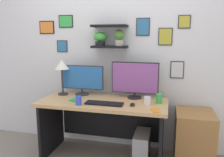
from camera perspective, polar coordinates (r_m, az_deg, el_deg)
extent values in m
plane|color=gray|center=(3.12, -2.12, -18.85)|extent=(8.00, 8.00, 0.00)
cube|color=silver|center=(3.15, -0.06, 7.25)|extent=(4.40, 0.04, 2.70)
cube|color=black|center=(3.03, -0.61, 7.86)|extent=(0.46, 0.20, 0.03)
cube|color=black|center=(3.03, -0.62, 12.90)|extent=(0.46, 0.20, 0.03)
cylinder|color=#B2A899|center=(3.00, 1.78, 8.80)|extent=(0.11, 0.11, 0.07)
ellipsoid|color=#488331|center=(3.00, 1.79, 10.74)|extent=(0.12, 0.12, 0.13)
cylinder|color=black|center=(3.06, -2.95, 8.66)|extent=(0.13, 0.13, 0.05)
ellipsoid|color=green|center=(3.06, -2.97, 10.32)|extent=(0.17, 0.17, 0.12)
cube|color=#2D2D33|center=(3.03, 13.07, 10.08)|extent=(0.18, 0.02, 0.22)
cube|color=gold|center=(3.02, 13.07, 10.08)|extent=(0.15, 0.00, 0.20)
cube|color=#2D2D33|center=(3.06, 15.82, 2.10)|extent=(0.17, 0.02, 0.22)
cube|color=silver|center=(3.05, 15.82, 2.08)|extent=(0.14, 0.00, 0.20)
cube|color=#2D2D33|center=(3.37, -12.21, 7.82)|extent=(0.16, 0.02, 0.17)
cube|color=teal|center=(3.37, -12.28, 7.81)|extent=(0.13, 0.00, 0.14)
cube|color=black|center=(3.35, -11.35, 13.70)|extent=(0.21, 0.02, 0.17)
cube|color=green|center=(3.34, -11.42, 13.71)|extent=(0.19, 0.00, 0.15)
cube|color=#2D2D33|center=(3.04, 17.49, 13.26)|extent=(0.15, 0.02, 0.16)
cube|color=gold|center=(3.03, 17.50, 13.26)|extent=(0.13, 0.00, 0.14)
cube|color=#2D2D33|center=(3.05, 7.68, 12.57)|extent=(0.17, 0.02, 0.23)
cube|color=teal|center=(3.04, 7.66, 12.57)|extent=(0.15, 0.00, 0.20)
cube|color=black|center=(3.48, -15.81, 12.07)|extent=(0.22, 0.02, 0.18)
cube|color=orange|center=(3.47, -15.88, 12.07)|extent=(0.20, 0.00, 0.16)
cube|color=tan|center=(2.83, -2.22, -5.88)|extent=(1.55, 0.68, 0.04)
cube|color=black|center=(3.22, -14.74, -11.24)|extent=(0.04, 0.62, 0.71)
cube|color=black|center=(2.86, 12.16, -13.96)|extent=(0.04, 0.62, 0.71)
cube|color=black|center=(3.22, -0.67, -10.22)|extent=(1.35, 0.02, 0.50)
cylinder|color=#2D2D33|center=(3.13, -7.41, -3.85)|extent=(0.18, 0.18, 0.02)
cylinder|color=#2D2D33|center=(3.12, -7.43, -3.06)|extent=(0.03, 0.03, 0.07)
cube|color=#2D2D33|center=(3.09, -7.45, 0.30)|extent=(0.59, 0.02, 0.32)
cube|color=#2866B2|center=(3.08, -7.53, 0.26)|extent=(0.57, 0.00, 0.29)
cylinder|color=black|center=(2.95, 5.58, -4.69)|extent=(0.18, 0.18, 0.02)
cylinder|color=black|center=(2.94, 5.59, -3.99)|extent=(0.03, 0.03, 0.06)
cube|color=black|center=(2.91, 5.69, 0.18)|extent=(0.59, 0.02, 0.40)
cube|color=#8C4C99|center=(2.89, 5.66, 0.13)|extent=(0.57, 0.00, 0.37)
cube|color=black|center=(2.68, -1.98, -6.19)|extent=(0.44, 0.14, 0.02)
ellipsoid|color=black|center=(2.63, 5.08, -6.41)|extent=(0.06, 0.09, 0.03)
cylinder|color=#2D2D33|center=(3.18, -12.02, -3.73)|extent=(0.13, 0.13, 0.02)
cylinder|color=#2D2D33|center=(3.14, -12.14, -0.66)|extent=(0.02, 0.02, 0.33)
cone|color=white|center=(3.10, -12.30, 3.42)|extent=(0.19, 0.19, 0.12)
cube|color=orange|center=(2.49, 10.71, -7.82)|extent=(0.10, 0.15, 0.01)
cylinder|color=white|center=(2.70, 8.75, -5.39)|extent=(0.08, 0.08, 0.09)
cylinder|color=blue|center=(2.68, -8.31, -5.41)|extent=(0.07, 0.07, 0.10)
cube|color=green|center=(2.83, -9.18, -5.33)|extent=(0.13, 0.09, 0.02)
cylinder|color=green|center=(2.77, 11.57, -4.87)|extent=(0.07, 0.07, 0.11)
cube|color=#9E6B38|center=(3.03, 19.60, -13.67)|extent=(0.44, 0.50, 0.64)
cube|color=#99999E|center=(2.94, 7.40, -16.63)|extent=(0.18, 0.40, 0.38)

